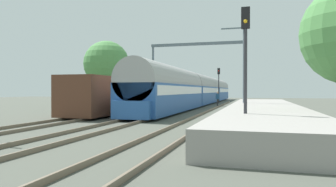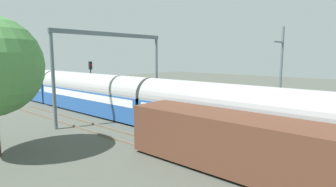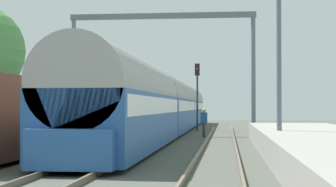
% 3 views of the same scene
% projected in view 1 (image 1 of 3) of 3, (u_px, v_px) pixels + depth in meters
% --- Properties ---
extents(ground, '(120.00, 120.00, 0.00)m').
position_uv_depth(ground, '(146.00, 118.00, 20.79)').
color(ground, '#4B4E45').
extents(track_far_west, '(1.51, 60.00, 0.16)m').
position_uv_depth(track_far_west, '(96.00, 116.00, 21.84)').
color(track_far_west, '#6D5E4D').
rests_on(track_far_west, ground).
extents(track_west, '(1.52, 60.00, 0.16)m').
position_uv_depth(track_west, '(146.00, 117.00, 20.79)').
color(track_west, '#6D5E4D').
rests_on(track_west, ground).
extents(track_east, '(1.51, 60.00, 0.16)m').
position_uv_depth(track_east, '(202.00, 118.00, 19.74)').
color(track_east, '#6D5E4D').
rests_on(track_east, ground).
extents(platform, '(4.40, 28.00, 0.90)m').
position_uv_depth(platform, '(264.00, 112.00, 20.60)').
color(platform, gray).
rests_on(platform, ground).
extents(passenger_train, '(2.93, 49.20, 3.82)m').
position_uv_depth(passenger_train, '(202.00, 90.00, 41.84)').
color(passenger_train, '#28569E').
rests_on(passenger_train, ground).
extents(freight_car, '(2.80, 13.00, 2.70)m').
position_uv_depth(freight_car, '(117.00, 95.00, 25.14)').
color(freight_car, '#563323').
rests_on(freight_car, ground).
extents(person_crossing, '(0.42, 0.27, 1.73)m').
position_uv_depth(person_crossing, '(218.00, 98.00, 36.12)').
color(person_crossing, '#333333').
rests_on(person_crossing, ground).
extents(railway_signal_near, '(0.36, 0.30, 5.37)m').
position_uv_depth(railway_signal_near, '(245.00, 54.00, 12.95)').
color(railway_signal_near, '#2D2D33').
rests_on(railway_signal_near, ground).
extents(railway_signal_far, '(0.36, 0.30, 5.10)m').
position_uv_depth(railway_signal_far, '(219.00, 81.00, 44.39)').
color(railway_signal_far, '#2D2D33').
rests_on(railway_signal_far, ground).
extents(catenary_gantry, '(12.02, 0.28, 7.86)m').
position_uv_depth(catenary_gantry, '(197.00, 61.00, 38.51)').
color(catenary_gantry, slate).
rests_on(catenary_gantry, ground).
extents(catenary_pole_east_mid, '(1.90, 0.20, 8.00)m').
position_uv_depth(catenary_pole_east_mid, '(244.00, 62.00, 24.22)').
color(catenary_pole_east_mid, slate).
rests_on(catenary_pole_east_mid, ground).
extents(tree_west_background, '(5.67, 5.67, 8.06)m').
position_uv_depth(tree_west_background, '(107.00, 64.00, 38.55)').
color(tree_west_background, '#4C3826').
rests_on(tree_west_background, ground).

